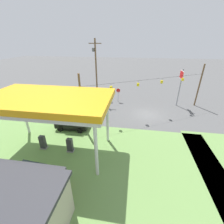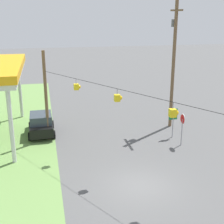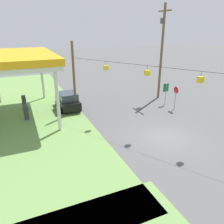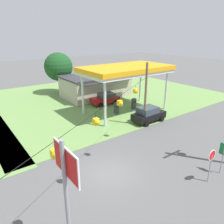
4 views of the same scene
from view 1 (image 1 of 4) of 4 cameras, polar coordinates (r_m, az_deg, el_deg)
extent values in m
plane|color=#565656|center=(23.73, 13.07, -0.95)|extent=(160.00, 160.00, 0.00)
cube|color=silver|center=(14.65, -23.20, 3.01)|extent=(11.12, 6.11, 0.35)
cube|color=orange|center=(14.49, -23.50, 4.65)|extent=(11.32, 6.31, 0.55)
cylinder|color=silver|center=(16.16, -1.70, -3.40)|extent=(0.28, 0.28, 5.10)
cylinder|color=silver|center=(20.30, -30.42, -0.80)|extent=(0.28, 0.28, 5.10)
cylinder|color=silver|center=(12.22, -6.03, -14.59)|extent=(0.28, 0.28, 5.10)
cube|color=gray|center=(16.59, -15.43, -14.03)|extent=(0.71, 0.56, 0.12)
cube|color=#333338|center=(16.12, -15.76, -11.92)|extent=(0.55, 0.40, 1.42)
cube|color=black|center=(16.10, -15.57, -10.66)|extent=(0.39, 0.03, 0.24)
cube|color=gray|center=(17.91, -24.43, -12.31)|extent=(0.71, 0.56, 0.12)
cube|color=#333338|center=(17.48, -24.90, -10.30)|extent=(0.55, 0.40, 1.42)
cube|color=black|center=(17.46, -24.71, -9.15)|extent=(0.39, 0.03, 0.24)
cube|color=black|center=(19.95, -14.82, -4.25)|extent=(4.10, 1.89, 0.76)
cube|color=#333D47|center=(19.51, -14.40, -2.41)|extent=(2.26, 1.73, 0.73)
cylinder|color=black|center=(19.93, -19.08, -6.19)|extent=(0.68, 0.23, 0.68)
cylinder|color=black|center=(21.37, -16.90, -3.57)|extent=(0.68, 0.23, 0.68)
cylinder|color=black|center=(18.96, -12.19, -6.99)|extent=(0.68, 0.23, 0.68)
cylinder|color=black|center=(20.47, -10.44, -4.18)|extent=(0.68, 0.23, 0.68)
cube|color=#AD1414|center=(14.12, -27.86, -21.68)|extent=(4.18, 2.17, 0.72)
cube|color=#333D47|center=(13.82, -29.25, -19.47)|extent=(2.35, 1.87, 0.58)
cylinder|color=black|center=(14.20, -20.85, -21.77)|extent=(0.70, 0.27, 0.68)
cylinder|color=black|center=(13.30, -25.70, -27.14)|extent=(0.70, 0.27, 0.68)
cylinder|color=black|center=(15.52, -29.02, -18.82)|extent=(0.70, 0.27, 0.68)
cylinder|color=black|center=(14.71, -34.07, -23.27)|extent=(0.70, 0.27, 0.68)
cylinder|color=#99999E|center=(27.84, 2.36, 6.15)|extent=(0.08, 0.08, 2.10)
cylinder|color=white|center=(27.50, 2.40, 8.21)|extent=(0.80, 0.03, 0.80)
cylinder|color=red|center=(27.50, 2.40, 8.21)|extent=(0.70, 0.03, 0.70)
cylinder|color=gray|center=(27.71, 24.37, 8.29)|extent=(0.18, 0.18, 6.26)
cube|color=white|center=(27.19, 25.02, 12.70)|extent=(0.06, 2.03, 1.27)
cube|color=red|center=(27.19, 25.02, 12.70)|extent=(0.07, 1.91, 1.15)
cylinder|color=gray|center=(28.00, -1.01, 6.61)|extent=(0.07, 0.07, 2.40)
cube|color=#146B33|center=(27.77, -1.12, 8.08)|extent=(0.04, 0.70, 0.90)
cylinder|color=brown|center=(28.27, -6.03, 15.35)|extent=(0.28, 0.28, 10.67)
cube|color=brown|center=(27.81, -6.50, 24.56)|extent=(2.20, 0.14, 0.14)
cylinder|color=#59595B|center=(27.94, -7.14, 22.48)|extent=(0.44, 0.44, 0.60)
cylinder|color=brown|center=(29.08, 30.28, 8.61)|extent=(0.24, 0.24, 7.03)
cylinder|color=brown|center=(18.73, -11.63, 3.62)|extent=(0.24, 0.24, 7.03)
cylinder|color=black|center=(21.87, 14.52, 11.98)|extent=(16.93, 10.02, 0.02)
cylinder|color=black|center=(25.75, 25.49, 11.95)|extent=(0.02, 0.02, 0.35)
cube|color=yellow|center=(25.83, 25.33, 11.15)|extent=(0.32, 0.32, 0.40)
sphere|color=yellow|center=(25.99, 25.24, 11.24)|extent=(0.28, 0.28, 0.28)
cylinder|color=black|center=(23.10, 18.54, 11.74)|extent=(0.02, 0.02, 0.35)
cube|color=yellow|center=(23.18, 18.41, 10.84)|extent=(0.32, 0.32, 0.40)
sphere|color=yellow|center=(23.34, 18.35, 10.95)|extent=(0.28, 0.28, 0.28)
cylinder|color=black|center=(20.84, 9.97, 11.24)|extent=(0.02, 0.02, 0.35)
cube|color=yellow|center=(20.94, 9.89, 10.25)|extent=(0.32, 0.32, 0.40)
sphere|color=yellow|center=(21.10, 9.89, 10.37)|extent=(0.28, 0.28, 0.28)
cylinder|color=black|center=(19.14, -0.35, 10.32)|extent=(0.02, 0.02, 0.35)
cube|color=yellow|center=(19.25, -0.35, 9.25)|extent=(0.32, 0.32, 0.40)
sphere|color=yellow|center=(19.41, -0.26, 9.39)|extent=(0.28, 0.28, 0.28)
camera|label=2|loc=(23.71, 58.04, 12.16)|focal=50.00mm
camera|label=3|loc=(18.40, 60.97, 5.42)|focal=35.00mm
camera|label=4|loc=(33.85, 28.55, 22.02)|focal=35.00mm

